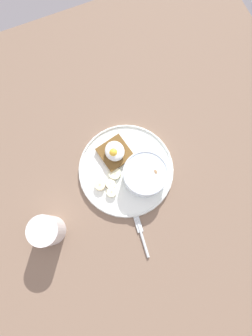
{
  "coord_description": "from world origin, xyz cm",
  "views": [
    {
      "loc": [
        15.35,
        -6.3,
        77.09
      ],
      "look_at": [
        0.0,
        0.0,
        5.0
      ],
      "focal_mm": 28.0,
      "sensor_mm": 36.0,
      "label": 1
    }
  ],
  "objects": [
    {
      "name": "banana_slice_right",
      "position": [
        -0.12,
        -3.46,
        3.53
      ],
      "size": [
        4.87,
        4.85,
        1.21
      ],
      "color": "beige",
      "rests_on": "plate"
    },
    {
      "name": "ground_plane",
      "position": [
        0.0,
        0.0,
        1.0
      ],
      "size": [
        120.0,
        120.0,
        2.0
      ],
      "primitive_type": "cube",
      "color": "#7B624E",
      "rests_on": "ground"
    },
    {
      "name": "banana_slice_back",
      "position": [
        4.69,
        -6.32,
        3.67
      ],
      "size": [
        2.94,
        2.98,
        1.41
      ],
      "color": "beige",
      "rests_on": "plate"
    },
    {
      "name": "knife",
      "position": [
        17.86,
        -2.93,
        2.4
      ],
      "size": [
        14.02,
        2.55,
        0.8
      ],
      "color": "silver",
      "rests_on": "ground_plane"
    },
    {
      "name": "toast_slice",
      "position": [
        -5.6,
        -1.18,
        3.84
      ],
      "size": [
        9.99,
        9.99,
        1.51
      ],
      "color": "brown",
      "rests_on": "plate"
    },
    {
      "name": "poached_egg",
      "position": [
        -5.54,
        -1.24,
        5.97
      ],
      "size": [
        6.07,
        5.55,
        3.4
      ],
      "color": "white",
      "rests_on": "toast_slice"
    },
    {
      "name": "plate",
      "position": [
        0.0,
        0.0,
        2.8
      ],
      "size": [
        27.64,
        27.64,
        1.6
      ],
      "color": "white",
      "rests_on": "ground_plane"
    },
    {
      "name": "oatmeal_bowl",
      "position": [
        3.92,
        4.14,
        5.84
      ],
      "size": [
        12.47,
        12.47,
        5.44
      ],
      "color": "white",
      "rests_on": "plate"
    },
    {
      "name": "banana_slice_left",
      "position": [
        1.56,
        -8.6,
        3.75
      ],
      "size": [
        4.22,
        4.17,
        1.6
      ],
      "color": "beige",
      "rests_on": "plate"
    },
    {
      "name": "banana_slice_front",
      "position": [
        2.38,
        -5.72,
        3.54
      ],
      "size": [
        4.01,
        4.01,
        1.24
      ],
      "color": "beige",
      "rests_on": "plate"
    },
    {
      "name": "coffee_mug",
      "position": [
        8.1,
        -25.64,
        6.81
      ],
      "size": [
        7.95,
        7.95,
        9.4
      ],
      "color": "white",
      "rests_on": "ground_plane"
    }
  ]
}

